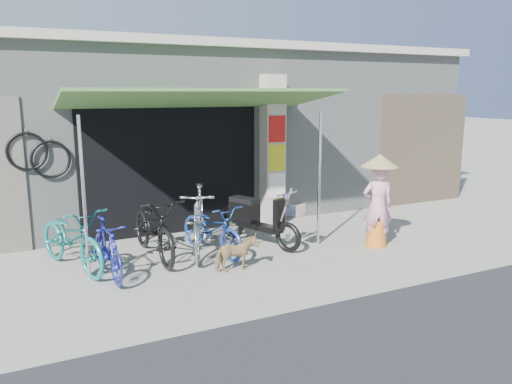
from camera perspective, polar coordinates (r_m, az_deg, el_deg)
name	(u,v)px	position (r m, az deg, el deg)	size (l,w,h in m)	color
ground	(295,264)	(7.95, 4.46, -8.26)	(80.00, 80.00, 0.00)	gray
bicycle_shop	(190,127)	(12.19, -7.54, 7.37)	(12.30, 5.30, 3.66)	gray
shop_pillar	(272,151)	(10.11, 1.84, 4.74)	(0.42, 0.44, 3.00)	beige
awning	(202,101)	(8.59, -6.15, 10.30)	(4.60, 1.88, 2.72)	#3F7032
neighbour_right	(422,150)	(12.68, 18.48, 4.61)	(2.60, 0.06, 2.60)	brown
bike_teal	(72,238)	(8.06, -20.30, -4.96)	(0.66, 1.89, 0.99)	#1B7D77
bike_blue	(107,249)	(7.58, -16.63, -6.22)	(0.41, 1.45, 0.87)	navy
bike_black	(154,227)	(8.26, -11.60, -3.95)	(0.69, 1.96, 1.03)	black
bike_silver	(199,221)	(8.32, -6.52, -3.29)	(0.53, 1.89, 1.14)	#B2B2B7
bike_navy	(212,229)	(8.35, -5.05, -4.20)	(0.57, 1.64, 0.86)	navy
street_dog	(236,254)	(7.56, -2.31, -7.11)	(0.29, 0.64, 0.54)	#95784F
moped	(257,219)	(8.80, 0.12, -3.08)	(0.89, 1.72, 1.03)	black
nun	(378,201)	(8.90, 13.76, -0.95)	(0.64, 0.64, 1.63)	pink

